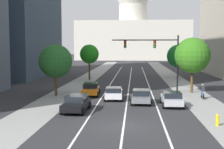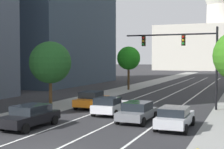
{
  "view_description": "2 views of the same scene",
  "coord_description": "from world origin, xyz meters",
  "px_view_note": "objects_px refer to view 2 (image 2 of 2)",
  "views": [
    {
      "loc": [
        0.77,
        -22.88,
        5.88
      ],
      "look_at": [
        -1.86,
        13.8,
        2.66
      ],
      "focal_mm": 50.12,
      "sensor_mm": 36.0,
      "label": 1
    },
    {
      "loc": [
        8.79,
        -13.15,
        4.57
      ],
      "look_at": [
        0.61,
        7.02,
        3.54
      ],
      "focal_mm": 53.4,
      "sensor_mm": 36.0,
      "label": 2
    }
  ],
  "objects_px": {
    "car_silver": "(175,117)",
    "street_tree_mid_left": "(129,58)",
    "car_black": "(30,116)",
    "car_orange": "(92,99)",
    "car_gray": "(137,111)",
    "traffic_signal_mast": "(187,51)",
    "capitol_building": "(223,40)",
    "car_white": "(110,105)",
    "street_tree_near_left": "(50,63)"
  },
  "relations": [
    {
      "from": "car_black",
      "to": "traffic_signal_mast",
      "type": "height_order",
      "value": "traffic_signal_mast"
    },
    {
      "from": "car_black",
      "to": "traffic_signal_mast",
      "type": "relative_size",
      "value": 0.55
    },
    {
      "from": "car_white",
      "to": "street_tree_near_left",
      "type": "relative_size",
      "value": 0.67
    },
    {
      "from": "capitol_building",
      "to": "car_white",
      "type": "xyz_separation_m",
      "value": [
        -1.5,
        -114.39,
        -11.26
      ]
    },
    {
      "from": "car_white",
      "to": "traffic_signal_mast",
      "type": "distance_m",
      "value": 9.09
    },
    {
      "from": "car_orange",
      "to": "car_gray",
      "type": "relative_size",
      "value": 1.13
    },
    {
      "from": "capitol_building",
      "to": "car_white",
      "type": "bearing_deg",
      "value": -90.75
    },
    {
      "from": "street_tree_near_left",
      "to": "capitol_building",
      "type": "bearing_deg",
      "value": 85.54
    },
    {
      "from": "car_silver",
      "to": "traffic_signal_mast",
      "type": "relative_size",
      "value": 0.51
    },
    {
      "from": "street_tree_mid_left",
      "to": "capitol_building",
      "type": "bearing_deg",
      "value": 85.48
    },
    {
      "from": "car_orange",
      "to": "street_tree_near_left",
      "type": "distance_m",
      "value": 5.44
    },
    {
      "from": "capitol_building",
      "to": "car_gray",
      "type": "relative_size",
      "value": 12.64
    },
    {
      "from": "capitol_building",
      "to": "car_orange",
      "type": "xyz_separation_m",
      "value": [
        -4.52,
        -111.5,
        -11.23
      ]
    },
    {
      "from": "car_white",
      "to": "street_tree_near_left",
      "type": "xyz_separation_m",
      "value": [
        -7.23,
        2.5,
        3.44
      ]
    },
    {
      "from": "car_orange",
      "to": "car_white",
      "type": "height_order",
      "value": "car_orange"
    },
    {
      "from": "capitol_building",
      "to": "traffic_signal_mast",
      "type": "relative_size",
      "value": 6.07
    },
    {
      "from": "street_tree_mid_left",
      "to": "street_tree_near_left",
      "type": "relative_size",
      "value": 1.02
    },
    {
      "from": "car_gray",
      "to": "street_tree_mid_left",
      "type": "distance_m",
      "value": 25.43
    },
    {
      "from": "street_tree_near_left",
      "to": "car_white",
      "type": "bearing_deg",
      "value": -19.09
    },
    {
      "from": "car_silver",
      "to": "car_black",
      "type": "xyz_separation_m",
      "value": [
        -9.03,
        -3.17,
        0.02
      ]
    },
    {
      "from": "street_tree_mid_left",
      "to": "street_tree_near_left",
      "type": "xyz_separation_m",
      "value": [
        -1.38,
        -18.9,
        -0.43
      ]
    },
    {
      "from": "traffic_signal_mast",
      "to": "street_tree_near_left",
      "type": "height_order",
      "value": "traffic_signal_mast"
    },
    {
      "from": "car_silver",
      "to": "street_tree_mid_left",
      "type": "xyz_separation_m",
      "value": [
        -11.87,
        24.86,
        3.86
      ]
    },
    {
      "from": "car_white",
      "to": "traffic_signal_mast",
      "type": "height_order",
      "value": "traffic_signal_mast"
    },
    {
      "from": "traffic_signal_mast",
      "to": "street_tree_near_left",
      "type": "bearing_deg",
      "value": -164.71
    },
    {
      "from": "car_black",
      "to": "car_orange",
      "type": "bearing_deg",
      "value": 2.42
    },
    {
      "from": "car_silver",
      "to": "street_tree_near_left",
      "type": "height_order",
      "value": "street_tree_near_left"
    },
    {
      "from": "car_black",
      "to": "street_tree_mid_left",
      "type": "relative_size",
      "value": 0.73
    },
    {
      "from": "car_orange",
      "to": "car_white",
      "type": "xyz_separation_m",
      "value": [
        3.02,
        -2.89,
        -0.03
      ]
    },
    {
      "from": "capitol_building",
      "to": "car_white",
      "type": "height_order",
      "value": "capitol_building"
    },
    {
      "from": "car_black",
      "to": "car_silver",
      "type": "bearing_deg",
      "value": -68.27
    },
    {
      "from": "car_silver",
      "to": "car_black",
      "type": "bearing_deg",
      "value": 109.4
    },
    {
      "from": "street_tree_mid_left",
      "to": "car_silver",
      "type": "bearing_deg",
      "value": -64.49
    },
    {
      "from": "traffic_signal_mast",
      "to": "car_orange",
      "type": "bearing_deg",
      "value": -159.89
    },
    {
      "from": "capitol_building",
      "to": "traffic_signal_mast",
      "type": "distance_m",
      "value": 108.75
    },
    {
      "from": "car_white",
      "to": "street_tree_near_left",
      "type": "bearing_deg",
      "value": 69.14
    },
    {
      "from": "car_silver",
      "to": "street_tree_near_left",
      "type": "xyz_separation_m",
      "value": [
        -13.25,
        5.96,
        3.44
      ]
    },
    {
      "from": "car_gray",
      "to": "traffic_signal_mast",
      "type": "distance_m",
      "value": 9.48
    },
    {
      "from": "traffic_signal_mast",
      "to": "street_tree_mid_left",
      "type": "bearing_deg",
      "value": 125.58
    },
    {
      "from": "car_white",
      "to": "street_tree_mid_left",
      "type": "xyz_separation_m",
      "value": [
        -5.85,
        21.4,
        3.87
      ]
    },
    {
      "from": "car_white",
      "to": "street_tree_mid_left",
      "type": "height_order",
      "value": "street_tree_mid_left"
    },
    {
      "from": "street_tree_near_left",
      "to": "car_black",
      "type": "bearing_deg",
      "value": -65.22
    },
    {
      "from": "capitol_building",
      "to": "car_black",
      "type": "xyz_separation_m",
      "value": [
        -4.51,
        -121.01,
        -11.24
      ]
    },
    {
      "from": "car_silver",
      "to": "car_gray",
      "type": "distance_m",
      "value": 3.29
    },
    {
      "from": "capitol_building",
      "to": "car_gray",
      "type": "distance_m",
      "value": 117.06
    },
    {
      "from": "traffic_signal_mast",
      "to": "car_white",
      "type": "bearing_deg",
      "value": -131.54
    },
    {
      "from": "street_tree_mid_left",
      "to": "car_black",
      "type": "bearing_deg",
      "value": -84.23
    },
    {
      "from": "capitol_building",
      "to": "car_silver",
      "type": "height_order",
      "value": "capitol_building"
    },
    {
      "from": "car_silver",
      "to": "street_tree_mid_left",
      "type": "distance_m",
      "value": 27.82
    },
    {
      "from": "car_silver",
      "to": "car_orange",
      "type": "xyz_separation_m",
      "value": [
        -9.03,
        6.35,
        0.02
      ]
    }
  ]
}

